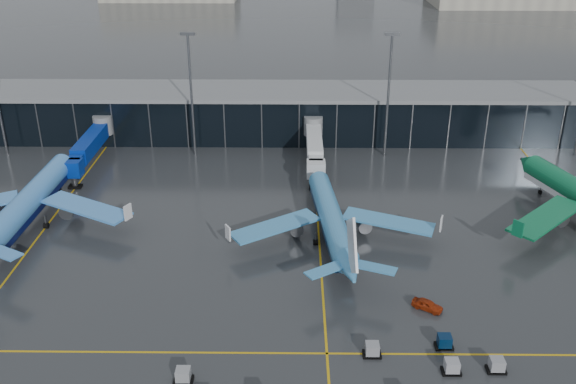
{
  "coord_description": "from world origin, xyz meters",
  "views": [
    {
      "loc": [
        6.0,
        -76.4,
        49.56
      ],
      "look_at": [
        5.0,
        18.0,
        6.0
      ],
      "focal_mm": 40.0,
      "sensor_mm": 36.0,
      "label": 1
    }
  ],
  "objects_px": {
    "mobile_airstair": "(346,256)",
    "service_van_red": "(427,305)",
    "airliner_arkefly": "(28,187)",
    "airliner_klm_near": "(331,205)",
    "baggage_carts": "(356,374)"
  },
  "relations": [
    {
      "from": "mobile_airstair",
      "to": "service_van_red",
      "type": "relative_size",
      "value": 0.88
    },
    {
      "from": "airliner_arkefly",
      "to": "service_van_red",
      "type": "xyz_separation_m",
      "value": [
        61.22,
        -24.36,
        -5.82
      ]
    },
    {
      "from": "airliner_klm_near",
      "to": "baggage_carts",
      "type": "bearing_deg",
      "value": -93.65
    },
    {
      "from": "airliner_arkefly",
      "to": "mobile_airstair",
      "type": "xyz_separation_m",
      "value": [
        51.47,
        -12.03,
        -5.74
      ]
    },
    {
      "from": "baggage_carts",
      "to": "service_van_red",
      "type": "xyz_separation_m",
      "value": [
        10.55,
        13.7,
        -0.06
      ]
    },
    {
      "from": "airliner_klm_near",
      "to": "service_van_red",
      "type": "bearing_deg",
      "value": -64.46
    },
    {
      "from": "airliner_arkefly",
      "to": "mobile_airstair",
      "type": "bearing_deg",
      "value": -12.02
    },
    {
      "from": "airliner_klm_near",
      "to": "service_van_red",
      "type": "relative_size",
      "value": 9.41
    },
    {
      "from": "baggage_carts",
      "to": "mobile_airstair",
      "type": "relative_size",
      "value": 10.52
    },
    {
      "from": "service_van_red",
      "to": "mobile_airstair",
      "type": "bearing_deg",
      "value": 71.65
    },
    {
      "from": "mobile_airstair",
      "to": "baggage_carts",
      "type": "bearing_deg",
      "value": -79.49
    },
    {
      "from": "airliner_klm_near",
      "to": "mobile_airstair",
      "type": "xyz_separation_m",
      "value": [
        2.06,
        -7.03,
        -5.15
      ]
    },
    {
      "from": "airliner_klm_near",
      "to": "mobile_airstair",
      "type": "relative_size",
      "value": 10.73
    },
    {
      "from": "service_van_red",
      "to": "airliner_klm_near",
      "type": "bearing_deg",
      "value": 64.69
    },
    {
      "from": "baggage_carts",
      "to": "service_van_red",
      "type": "distance_m",
      "value": 17.29
    }
  ]
}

